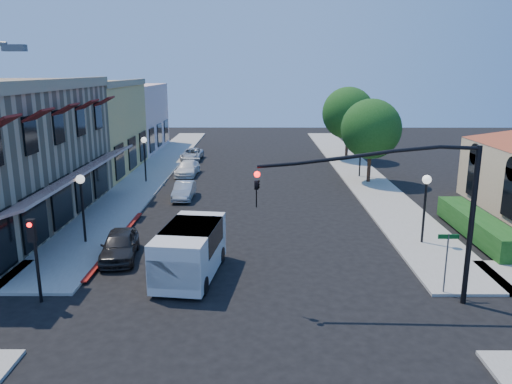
{
  "coord_description": "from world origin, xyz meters",
  "views": [
    {
      "loc": [
        0.24,
        -15.85,
        8.59
      ],
      "look_at": [
        0.13,
        8.46,
        2.6
      ],
      "focal_mm": 35.0,
      "sensor_mm": 36.0,
      "label": 1
    }
  ],
  "objects_px": {
    "parked_car_b": "(184,191)",
    "lamppost_left_far": "(144,148)",
    "lamppost_right_far": "(361,144)",
    "white_van": "(190,249)",
    "secondary_signal": "(34,245)",
    "parked_car_c": "(187,168)",
    "signal_mast_arm": "(414,198)",
    "lamppost_right_near": "(426,192)",
    "lamppost_left_near": "(81,191)",
    "parked_car_a": "(120,245)",
    "street_name_sign": "(447,254)",
    "parked_car_d": "(192,154)",
    "street_tree_b": "(348,113)",
    "street_tree_a": "(371,129)"
  },
  "relations": [
    {
      "from": "secondary_signal",
      "to": "white_van",
      "type": "bearing_deg",
      "value": 25.1
    },
    {
      "from": "street_tree_a",
      "to": "lamppost_right_near",
      "type": "distance_m",
      "value": 14.08
    },
    {
      "from": "secondary_signal",
      "to": "lamppost_left_far",
      "type": "xyz_separation_m",
      "value": [
        -0.5,
        20.59,
        0.42
      ]
    },
    {
      "from": "street_tree_b",
      "to": "secondary_signal",
      "type": "bearing_deg",
      "value": -118.77
    },
    {
      "from": "lamppost_right_far",
      "to": "parked_car_c",
      "type": "relative_size",
      "value": 0.88
    },
    {
      "from": "lamppost_left_far",
      "to": "white_van",
      "type": "height_order",
      "value": "lamppost_left_far"
    },
    {
      "from": "street_name_sign",
      "to": "lamppost_right_near",
      "type": "bearing_deg",
      "value": 80.22
    },
    {
      "from": "signal_mast_arm",
      "to": "lamppost_right_far",
      "type": "height_order",
      "value": "signal_mast_arm"
    },
    {
      "from": "lamppost_left_far",
      "to": "parked_car_b",
      "type": "distance_m",
      "value": 6.55
    },
    {
      "from": "white_van",
      "to": "lamppost_left_near",
      "type": "bearing_deg",
      "value": 145.11
    },
    {
      "from": "secondary_signal",
      "to": "parked_car_d",
      "type": "relative_size",
      "value": 0.82
    },
    {
      "from": "white_van",
      "to": "parked_car_b",
      "type": "xyz_separation_m",
      "value": [
        -2.16,
        13.13,
        -0.68
      ]
    },
    {
      "from": "parked_car_b",
      "to": "parked_car_d",
      "type": "distance_m",
      "value": 15.02
    },
    {
      "from": "parked_car_a",
      "to": "parked_car_d",
      "type": "distance_m",
      "value": 26.0
    },
    {
      "from": "signal_mast_arm",
      "to": "parked_car_c",
      "type": "height_order",
      "value": "signal_mast_arm"
    },
    {
      "from": "secondary_signal",
      "to": "lamppost_right_near",
      "type": "height_order",
      "value": "lamppost_right_near"
    },
    {
      "from": "street_tree_a",
      "to": "lamppost_left_near",
      "type": "distance_m",
      "value": 22.3
    },
    {
      "from": "signal_mast_arm",
      "to": "street_name_sign",
      "type": "bearing_deg",
      "value": 23.2
    },
    {
      "from": "lamppost_left_near",
      "to": "lamppost_right_near",
      "type": "relative_size",
      "value": 1.0
    },
    {
      "from": "parked_car_b",
      "to": "lamppost_left_far",
      "type": "bearing_deg",
      "value": 127.53
    },
    {
      "from": "signal_mast_arm",
      "to": "parked_car_c",
      "type": "xyz_separation_m",
      "value": [
        -11.5,
        23.33,
        -3.5
      ]
    },
    {
      "from": "parked_car_a",
      "to": "street_name_sign",
      "type": "bearing_deg",
      "value": -22.74
    },
    {
      "from": "lamppost_right_near",
      "to": "parked_car_b",
      "type": "relative_size",
      "value": 1.02
    },
    {
      "from": "parked_car_c",
      "to": "secondary_signal",
      "type": "bearing_deg",
      "value": -92.52
    },
    {
      "from": "lamppost_right_far",
      "to": "street_name_sign",
      "type": "bearing_deg",
      "value": -92.63
    },
    {
      "from": "signal_mast_arm",
      "to": "lamppost_right_far",
      "type": "xyz_separation_m",
      "value": [
        2.64,
        22.5,
        -1.35
      ]
    },
    {
      "from": "secondary_signal",
      "to": "lamppost_right_far",
      "type": "height_order",
      "value": "lamppost_right_far"
    },
    {
      "from": "street_tree_a",
      "to": "lamppost_left_far",
      "type": "bearing_deg",
      "value": 180.0
    },
    {
      "from": "secondary_signal",
      "to": "street_name_sign",
      "type": "height_order",
      "value": "secondary_signal"
    },
    {
      "from": "parked_car_a",
      "to": "signal_mast_arm",
      "type": "bearing_deg",
      "value": -27.72
    },
    {
      "from": "secondary_signal",
      "to": "parked_car_c",
      "type": "relative_size",
      "value": 0.82
    },
    {
      "from": "lamppost_left_near",
      "to": "white_van",
      "type": "height_order",
      "value": "lamppost_left_near"
    },
    {
      "from": "street_tree_a",
      "to": "parked_car_b",
      "type": "height_order",
      "value": "street_tree_a"
    },
    {
      "from": "street_tree_b",
      "to": "parked_car_d",
      "type": "distance_m",
      "value": 15.52
    },
    {
      "from": "parked_car_d",
      "to": "lamppost_left_near",
      "type": "bearing_deg",
      "value": -93.48
    },
    {
      "from": "lamppost_right_far",
      "to": "street_tree_a",
      "type": "bearing_deg",
      "value": -81.47
    },
    {
      "from": "street_tree_a",
      "to": "street_name_sign",
      "type": "xyz_separation_m",
      "value": [
        -1.3,
        -19.8,
        -2.5
      ]
    },
    {
      "from": "street_tree_a",
      "to": "street_tree_b",
      "type": "relative_size",
      "value": 0.92
    },
    {
      "from": "lamppost_right_far",
      "to": "white_van",
      "type": "relative_size",
      "value": 0.69
    },
    {
      "from": "parked_car_c",
      "to": "parked_car_a",
      "type": "bearing_deg",
      "value": -88.47
    },
    {
      "from": "lamppost_right_near",
      "to": "parked_car_a",
      "type": "bearing_deg",
      "value": -172.25
    },
    {
      "from": "street_tree_b",
      "to": "lamppost_left_near",
      "type": "distance_m",
      "value": 29.64
    },
    {
      "from": "secondary_signal",
      "to": "street_name_sign",
      "type": "distance_m",
      "value": 15.53
    },
    {
      "from": "street_tree_b",
      "to": "lamppost_left_near",
      "type": "bearing_deg",
      "value": -125.79
    },
    {
      "from": "signal_mast_arm",
      "to": "lamppost_right_far",
      "type": "bearing_deg",
      "value": 83.3
    },
    {
      "from": "street_tree_a",
      "to": "secondary_signal",
      "type": "bearing_deg",
      "value": -129.21
    },
    {
      "from": "signal_mast_arm",
      "to": "lamppost_right_near",
      "type": "distance_m",
      "value": 7.15
    },
    {
      "from": "white_van",
      "to": "lamppost_right_far",
      "type": "bearing_deg",
      "value": 60.98
    },
    {
      "from": "lamppost_left_near",
      "to": "lamppost_right_far",
      "type": "distance_m",
      "value": 23.35
    },
    {
      "from": "signal_mast_arm",
      "to": "lamppost_right_near",
      "type": "xyz_separation_m",
      "value": [
        2.64,
        6.5,
        -1.35
      ]
    }
  ]
}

